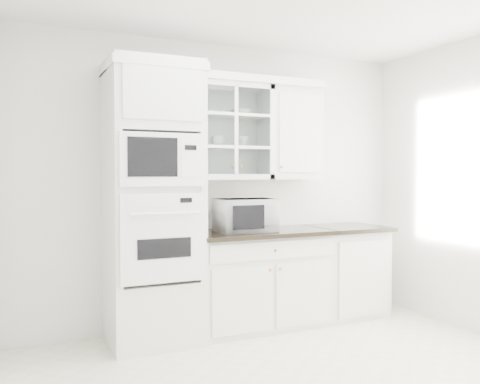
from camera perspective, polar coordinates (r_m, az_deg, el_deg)
name	(u,v)px	position (r m, az deg, el deg)	size (l,w,h in m)	color
room_shell	(287,129)	(3.77, 5.35, 7.01)	(4.00, 3.50, 2.70)	white
oven_column	(153,203)	(4.40, -9.74, -1.28)	(0.76, 0.68, 2.40)	white
base_cabinet_run	(259,278)	(4.89, 2.13, -9.64)	(1.32, 0.67, 0.92)	white
extra_base_cabinet	(345,270)	(5.41, 11.75, -8.55)	(0.72, 0.67, 0.92)	white
upper_cabinet_glass	(229,132)	(4.82, -1.25, 6.77)	(0.80, 0.33, 0.90)	white
upper_cabinet_solid	(291,134)	(5.13, 5.73, 6.47)	(0.55, 0.33, 0.90)	white
crown_molding	(220,79)	(4.83, -2.31, 12.58)	(2.14, 0.38, 0.07)	white
countertop_microwave	(245,215)	(4.69, 0.54, -2.61)	(0.53, 0.44, 0.30)	white
bowl_a	(212,111)	(4.77, -3.20, 9.07)	(0.22, 0.22, 0.05)	white
bowl_b	(241,113)	(4.91, 0.10, 8.90)	(0.19, 0.19, 0.06)	white
cup_a	(218,141)	(4.78, -2.50, 5.72)	(0.12, 0.12, 0.10)	white
cup_b	(242,142)	(4.87, 0.22, 5.67)	(0.11, 0.11, 0.10)	white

